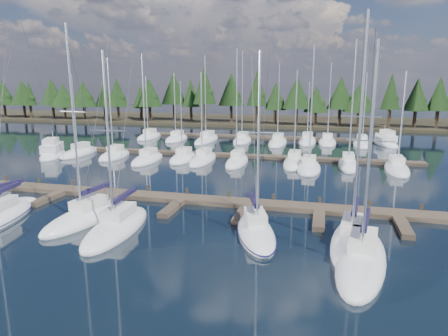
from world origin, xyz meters
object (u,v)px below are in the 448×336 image
(front_sailboat_6, at_px, (361,260))
(motor_yacht_right, at_px, (386,142))
(front_sailboat_3, at_px, (117,227))
(front_sailboat_5, at_px, (352,241))
(motor_yacht_left, at_px, (53,153))
(front_sailboat_4, at_px, (256,232))
(main_dock, at_px, (181,200))
(front_sailboat_2, at_px, (86,217))

(front_sailboat_6, distance_m, motor_yacht_right, 49.01)
(front_sailboat_3, bearing_deg, front_sailboat_5, 5.24)
(motor_yacht_right, bearing_deg, motor_yacht_left, -154.59)
(front_sailboat_6, relative_size, motor_yacht_right, 1.54)
(front_sailboat_3, height_order, front_sailboat_4, front_sailboat_3)
(front_sailboat_5, xyz_separation_m, motor_yacht_left, (-39.88, 22.79, 0.18))
(front_sailboat_3, relative_size, front_sailboat_6, 0.99)
(front_sailboat_4, height_order, motor_yacht_left, front_sailboat_4)
(main_dock, relative_size, front_sailboat_4, 3.31)
(front_sailboat_5, bearing_deg, main_dock, 156.72)
(front_sailboat_2, bearing_deg, front_sailboat_4, 0.31)
(front_sailboat_2, relative_size, front_sailboat_5, 0.99)
(front_sailboat_4, distance_m, front_sailboat_6, 7.35)
(front_sailboat_4, xyz_separation_m, front_sailboat_5, (6.42, -0.02, 0.01))
(front_sailboat_3, height_order, motor_yacht_right, front_sailboat_3)
(front_sailboat_5, xyz_separation_m, front_sailboat_6, (0.37, -2.79, -0.02))
(front_sailboat_4, distance_m, front_sailboat_5, 6.42)
(front_sailboat_5, distance_m, front_sailboat_6, 2.81)
(front_sailboat_3, bearing_deg, motor_yacht_left, 134.12)
(front_sailboat_3, xyz_separation_m, motor_yacht_left, (-23.55, 24.29, 0.20))
(front_sailboat_5, distance_m, motor_yacht_right, 46.32)
(front_sailboat_2, bearing_deg, main_dock, 47.93)
(front_sailboat_5, bearing_deg, motor_yacht_left, 150.25)
(main_dock, xyz_separation_m, front_sailboat_5, (14.20, -6.11, 0.10))
(main_dock, relative_size, motor_yacht_left, 4.83)
(main_dock, xyz_separation_m, front_sailboat_6, (14.57, -8.90, 0.08))
(main_dock, relative_size, front_sailboat_3, 3.29)
(front_sailboat_2, height_order, motor_yacht_left, front_sailboat_2)
(front_sailboat_3, height_order, front_sailboat_6, front_sailboat_6)
(main_dock, height_order, motor_yacht_left, motor_yacht_left)
(front_sailboat_2, height_order, front_sailboat_3, front_sailboat_2)
(front_sailboat_3, bearing_deg, motor_yacht_right, 62.55)
(front_sailboat_2, height_order, front_sailboat_5, front_sailboat_5)
(main_dock, height_order, front_sailboat_6, front_sailboat_6)
(front_sailboat_6, bearing_deg, front_sailboat_3, 175.57)
(front_sailboat_4, bearing_deg, motor_yacht_right, 72.29)
(front_sailboat_6, bearing_deg, front_sailboat_2, 172.27)
(front_sailboat_4, height_order, front_sailboat_6, front_sailboat_6)
(front_sailboat_5, height_order, motor_yacht_right, front_sailboat_5)
(main_dock, distance_m, motor_yacht_right, 45.37)
(front_sailboat_3, distance_m, front_sailboat_4, 10.02)
(front_sailboat_6, height_order, motor_yacht_left, front_sailboat_6)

